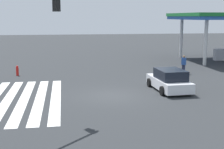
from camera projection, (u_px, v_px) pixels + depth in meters
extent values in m
plane|color=#2B2D30|center=(112.00, 96.00, 19.78)|extent=(139.25, 139.25, 0.00)
cube|color=silver|center=(8.00, 100.00, 18.79)|extent=(10.39, 0.60, 0.01)
cube|color=silver|center=(24.00, 99.00, 18.94)|extent=(10.39, 0.60, 0.01)
cube|color=silver|center=(40.00, 98.00, 19.09)|extent=(10.39, 0.60, 0.01)
cube|color=silver|center=(56.00, 98.00, 19.23)|extent=(10.39, 0.60, 0.01)
cube|color=black|center=(56.00, 3.00, 15.09)|extent=(0.40, 0.40, 0.84)
sphere|color=gold|center=(59.00, 3.00, 15.22)|extent=(0.16, 0.16, 0.16)
cube|color=silver|center=(169.00, 83.00, 21.15)|extent=(4.26, 2.02, 0.64)
cube|color=black|center=(170.00, 74.00, 20.80)|extent=(2.33, 1.75, 0.66)
cylinder|color=black|center=(149.00, 83.00, 22.25)|extent=(0.61, 0.25, 0.60)
cylinder|color=black|center=(174.00, 81.00, 22.62)|extent=(0.61, 0.25, 0.60)
cylinder|color=black|center=(162.00, 91.00, 19.75)|extent=(0.61, 0.25, 0.60)
cylinder|color=black|center=(190.00, 89.00, 20.13)|extent=(0.61, 0.25, 0.60)
cube|color=#23519E|center=(221.00, 18.00, 34.87)|extent=(9.43, 9.43, 0.35)
cube|color=#196B2D|center=(221.00, 15.00, 34.81)|extent=(9.62, 9.62, 0.36)
cube|color=#B2B2B7|center=(219.00, 55.00, 35.63)|extent=(0.70, 1.10, 1.30)
cylinder|color=silver|center=(181.00, 38.00, 38.02)|extent=(0.36, 0.36, 4.62)
cylinder|color=silver|center=(206.00, 43.00, 31.61)|extent=(0.36, 0.36, 4.62)
cylinder|color=#232842|center=(184.00, 69.00, 27.35)|extent=(0.14, 0.14, 0.77)
cylinder|color=#232842|center=(183.00, 69.00, 27.45)|extent=(0.14, 0.14, 0.77)
cube|color=#284C93|center=(184.00, 61.00, 27.27)|extent=(0.41, 0.40, 0.61)
sphere|color=#8C6647|center=(184.00, 57.00, 27.20)|extent=(0.21, 0.21, 0.21)
cylinder|color=red|center=(17.00, 72.00, 26.40)|extent=(0.22, 0.22, 0.70)
sphere|color=red|center=(17.00, 67.00, 26.33)|extent=(0.20, 0.20, 0.20)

